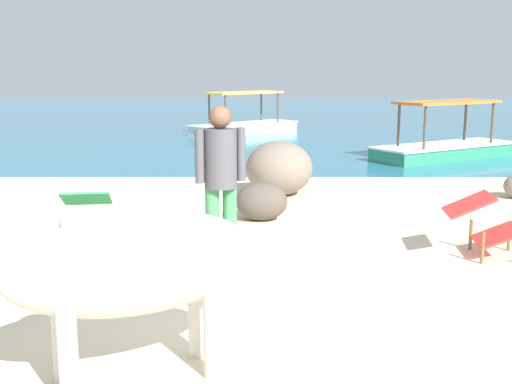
{
  "coord_description": "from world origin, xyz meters",
  "views": [
    {
      "loc": [
        -0.28,
        -4.43,
        2.01
      ],
      "look_at": [
        -0.31,
        3.0,
        0.55
      ],
      "focal_mm": 44.16,
      "sensor_mm": 36.0,
      "label": 1
    }
  ],
  "objects": [
    {
      "name": "deck_chair_near",
      "position": [
        -2.13,
        2.18,
        0.42
      ],
      "size": [
        0.64,
        0.84,
        0.68
      ],
      "rotation": [
        0.0,
        0.0,
        4.86
      ],
      "color": "brown",
      "rests_on": "sand_beach"
    },
    {
      "name": "sand_beach",
      "position": [
        0.0,
        0.0,
        0.02
      ],
      "size": [
        18.0,
        14.0,
        0.04
      ],
      "primitive_type": "cube",
      "color": "beige",
      "rests_on": "ground"
    },
    {
      "name": "water_surface",
      "position": [
        0.0,
        22.0,
        0.0
      ],
      "size": [
        60.0,
        36.0,
        0.03
      ],
      "primitive_type": "cube",
      "color": "teal",
      "rests_on": "ground"
    },
    {
      "name": "shore_rock_small",
      "position": [
        -0.21,
        3.66,
        0.29
      ],
      "size": [
        0.69,
        0.52,
        0.51
      ],
      "primitive_type": "ellipsoid",
      "rotation": [
        0.0,
        0.0,
        3.12
      ],
      "color": "brown",
      "rests_on": "sand_beach"
    },
    {
      "name": "cow",
      "position": [
        -1.1,
        -0.69,
        0.81
      ],
      "size": [
        2.06,
        1.22,
        1.17
      ],
      "rotation": [
        0.0,
        0.0,
        3.55
      ],
      "color": "beige",
      "rests_on": "sand_beach"
    },
    {
      "name": "shore_rock_large",
      "position": [
        0.08,
        5.37,
        0.47
      ],
      "size": [
        1.33,
        1.35,
        0.86
      ],
      "primitive_type": "ellipsoid",
      "rotation": [
        0.0,
        0.0,
        1.27
      ],
      "color": "gray",
      "rests_on": "sand_beach"
    },
    {
      "name": "deck_chair_far",
      "position": [
        2.11,
        2.02,
        0.42
      ],
      "size": [
        0.82,
        0.61,
        0.68
      ],
      "rotation": [
        0.0,
        0.0,
        6.18
      ],
      "color": "brown",
      "rests_on": "sand_beach"
    },
    {
      "name": "boat_white",
      "position": [
        -0.65,
        15.26,
        0.29
      ],
      "size": [
        3.49,
        3.33,
        1.29
      ],
      "rotation": [
        0.0,
        0.0,
        0.74
      ],
      "color": "white",
      "rests_on": "water_surface"
    },
    {
      "name": "boat_green",
      "position": [
        3.98,
        9.68,
        0.29
      ],
      "size": [
        3.73,
        2.91,
        1.29
      ],
      "rotation": [
        0.0,
        0.0,
        0.55
      ],
      "color": "#338E66",
      "rests_on": "water_surface"
    },
    {
      "name": "person_standing",
      "position": [
        -0.63,
        1.66,
        0.99
      ],
      "size": [
        0.49,
        0.32,
        1.62
      ],
      "rotation": [
        0.0,
        0.0,
        1.89
      ],
      "color": "#428956",
      "rests_on": "sand_beach"
    }
  ]
}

